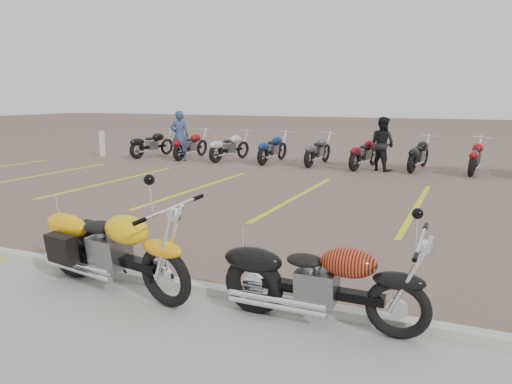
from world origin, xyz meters
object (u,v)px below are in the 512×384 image
yellow_cruiser (113,251)px  bollard (102,144)px  person_a (180,136)px  flame_cruiser (317,284)px  person_b (382,144)px

yellow_cruiser → bollard: bollard is taller
yellow_cruiser → bollard: (-9.55, 10.90, 0.00)m
yellow_cruiser → person_a: bearing=129.6°
flame_cruiser → yellow_cruiser: bearing=-177.5°
yellow_cruiser → flame_cruiser: size_ratio=1.12×
flame_cruiser → bollard: 16.21m
yellow_cruiser → person_a: person_a is taller
yellow_cruiser → person_b: size_ratio=1.42×
person_a → bollard: (-3.54, -0.07, -0.41)m
person_a → flame_cruiser: bearing=101.1°
bollard → yellow_cruiser: bearing=-48.8°
yellow_cruiser → flame_cruiser: bearing=13.0°
flame_cruiser → person_b: (-1.34, 11.34, 0.41)m
person_a → yellow_cruiser: bearing=91.6°
person_a → bollard: size_ratio=1.82×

